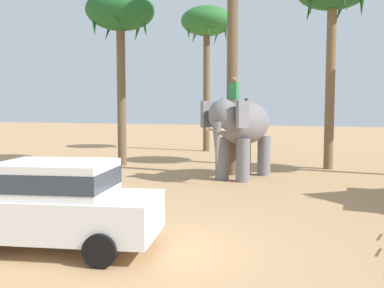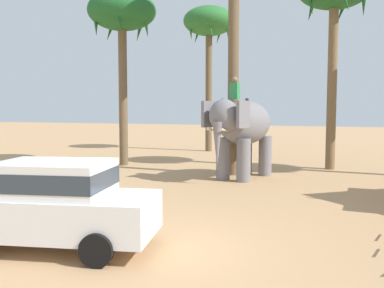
{
  "view_description": "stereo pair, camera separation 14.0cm",
  "coord_description": "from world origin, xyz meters",
  "px_view_note": "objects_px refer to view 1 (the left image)",
  "views": [
    {
      "loc": [
        4.08,
        -7.49,
        2.72
      ],
      "look_at": [
        -0.49,
        5.21,
        1.6
      ],
      "focal_mm": 40.53,
      "sensor_mm": 36.0,
      "label": 1
    },
    {
      "loc": [
        4.21,
        -7.44,
        2.72
      ],
      "look_at": [
        -0.49,
        5.21,
        1.6
      ],
      "focal_mm": 40.53,
      "sensor_mm": 36.0,
      "label": 2
    }
  ],
  "objects_px": {
    "elephant_with_mahout": "(241,127)",
    "palm_tree_far_back": "(120,16)",
    "car_sedan_foreground": "(53,201)",
    "palm_tree_near_hut": "(207,26)"
  },
  "relations": [
    {
      "from": "elephant_with_mahout",
      "to": "palm_tree_far_back",
      "type": "relative_size",
      "value": 0.49
    },
    {
      "from": "car_sedan_foreground",
      "to": "palm_tree_near_hut",
      "type": "xyz_separation_m",
      "value": [
        -3.13,
        19.29,
        6.89
      ]
    },
    {
      "from": "car_sedan_foreground",
      "to": "palm_tree_near_hut",
      "type": "relative_size",
      "value": 0.48
    },
    {
      "from": "car_sedan_foreground",
      "to": "palm_tree_far_back",
      "type": "xyz_separation_m",
      "value": [
        -4.82,
        11.42,
        6.08
      ]
    },
    {
      "from": "palm_tree_far_back",
      "to": "elephant_with_mahout",
      "type": "bearing_deg",
      "value": -16.89
    },
    {
      "from": "car_sedan_foreground",
      "to": "palm_tree_far_back",
      "type": "relative_size",
      "value": 0.54
    },
    {
      "from": "elephant_with_mahout",
      "to": "car_sedan_foreground",
      "type": "bearing_deg",
      "value": -98.51
    },
    {
      "from": "car_sedan_foreground",
      "to": "elephant_with_mahout",
      "type": "bearing_deg",
      "value": 81.49
    },
    {
      "from": "car_sedan_foreground",
      "to": "elephant_with_mahout",
      "type": "distance_m",
      "value": 9.69
    },
    {
      "from": "elephant_with_mahout",
      "to": "palm_tree_near_hut",
      "type": "relative_size",
      "value": 0.45
    }
  ]
}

